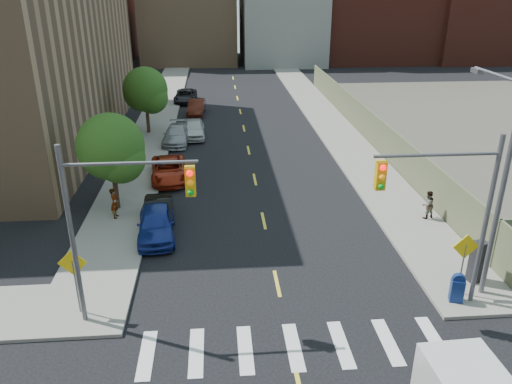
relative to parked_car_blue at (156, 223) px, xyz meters
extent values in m
cube|color=gray|center=(-2.25, 28.82, -0.68)|extent=(3.50, 73.00, 0.15)
cube|color=gray|center=(13.25, 28.82, -0.68)|extent=(3.50, 73.00, 0.15)
cube|color=#5B6547|center=(15.10, 15.32, 0.49)|extent=(0.12, 44.00, 2.50)
cube|color=#592319|center=(-16.50, 57.32, 5.24)|extent=(14.00, 18.00, 12.00)
cube|color=#8C6B4C|center=(-0.50, 59.32, 6.74)|extent=(14.00, 16.00, 15.00)
cube|color=gray|center=(13.50, 57.32, 4.24)|extent=(12.00, 16.00, 10.00)
cube|color=#592319|center=(27.50, 59.32, 7.24)|extent=(18.00, 18.00, 16.00)
cylinder|color=#59595E|center=(-2.00, -6.68, 2.74)|extent=(0.18, 0.18, 7.00)
cylinder|color=#59595E|center=(0.25, -6.68, 5.54)|extent=(4.50, 0.12, 0.12)
cube|color=#E5A50C|center=(2.20, -6.68, 4.84)|extent=(0.35, 0.30, 1.05)
cylinder|color=#59595E|center=(13.00, -6.68, 2.74)|extent=(0.18, 0.18, 7.00)
cylinder|color=#59595E|center=(10.75, -6.68, 5.54)|extent=(4.50, 0.12, 0.12)
cube|color=#E5A50C|center=(8.80, -6.68, 4.84)|extent=(0.35, 0.30, 1.05)
cylinder|color=#59595E|center=(13.70, -6.18, 3.74)|extent=(0.20, 0.20, 9.00)
cylinder|color=#59595E|center=(13.70, -4.48, 7.84)|extent=(0.12, 3.50, 0.12)
cube|color=#59595E|center=(13.70, -2.88, 7.74)|extent=(0.25, 0.60, 0.18)
cylinder|color=#59595E|center=(-2.30, -6.18, 0.44)|extent=(0.06, 0.06, 2.40)
cube|color=yellow|center=(-2.30, -6.18, 1.54)|extent=(1.06, 0.04, 1.06)
cylinder|color=#59595E|center=(12.70, -6.18, 0.44)|extent=(0.06, 0.06, 2.40)
cube|color=yellow|center=(12.70, -6.18, 1.54)|extent=(1.06, 0.04, 1.06)
cylinder|color=#59595E|center=(-2.30, 7.32, 0.44)|extent=(0.06, 0.06, 2.40)
cube|color=yellow|center=(-2.30, 7.32, 1.54)|extent=(1.06, 0.04, 1.06)
cylinder|color=#332114|center=(-2.50, 3.32, 0.56)|extent=(0.28, 0.28, 2.64)
sphere|color=#1D4714|center=(-2.50, 3.32, 2.96)|extent=(3.60, 3.60, 3.60)
sphere|color=#1D4714|center=(-2.00, 3.02, 2.36)|extent=(2.64, 2.64, 2.64)
sphere|color=#1D4714|center=(-2.90, 3.72, 2.54)|extent=(2.88, 2.88, 2.88)
cylinder|color=#332114|center=(-2.50, 18.32, 0.56)|extent=(0.28, 0.28, 2.64)
sphere|color=#1D4714|center=(-2.50, 18.32, 2.96)|extent=(3.60, 3.60, 3.60)
sphere|color=#1D4714|center=(-2.00, 18.02, 2.36)|extent=(2.64, 2.64, 2.64)
sphere|color=#1D4714|center=(-2.90, 18.72, 2.54)|extent=(2.88, 2.88, 2.88)
imported|color=navy|center=(0.00, 0.00, 0.00)|extent=(2.13, 4.57, 1.51)
imported|color=black|center=(0.00, 1.26, -0.08)|extent=(1.71, 4.20, 1.35)
imported|color=#9E260F|center=(0.00, 7.80, -0.09)|extent=(2.67, 4.97, 1.33)
imported|color=#93959A|center=(0.00, 15.53, -0.07)|extent=(2.23, 4.85, 1.38)
imported|color=silver|center=(1.30, 17.03, -0.03)|extent=(1.85, 4.32, 1.45)
imported|color=#46170E|center=(1.30, 24.60, -0.06)|extent=(1.73, 4.30, 1.39)
imported|color=black|center=(0.00, 29.94, -0.11)|extent=(2.34, 4.76, 1.30)
cube|color=black|center=(9.68, -12.00, 0.75)|extent=(1.84, 1.24, 0.88)
cube|color=navy|center=(12.38, -6.68, -0.13)|extent=(0.59, 0.51, 0.96)
cylinder|color=navy|center=(12.38, -6.68, 0.37)|extent=(0.54, 0.36, 0.49)
cube|color=black|center=(13.80, -5.35, 0.32)|extent=(0.63, 0.55, 1.85)
imported|color=gray|center=(-2.38, 2.09, 0.22)|extent=(0.43, 0.62, 1.66)
imported|color=gray|center=(14.16, 0.67, 0.16)|extent=(0.88, 0.77, 1.54)
camera|label=1|loc=(3.15, -22.49, 11.15)|focal=35.00mm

